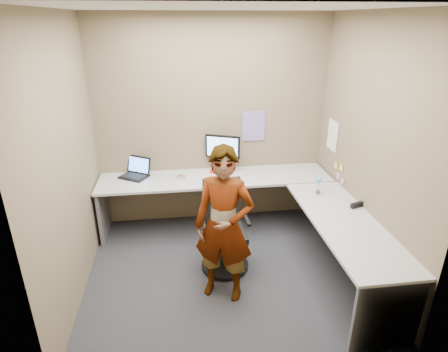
{
  "coord_description": "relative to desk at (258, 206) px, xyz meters",
  "views": [
    {
      "loc": [
        -0.47,
        -3.42,
        2.62
      ],
      "look_at": [
        0.02,
        0.25,
        1.05
      ],
      "focal_mm": 30.0,
      "sensor_mm": 36.0,
      "label": 1
    }
  ],
  "objects": [
    {
      "name": "origami",
      "position": [
        -0.29,
        0.52,
        0.17
      ],
      "size": [
        0.1,
        0.1,
        0.06
      ],
      "primitive_type": "cone",
      "color": "white",
      "rests_on": "desk"
    },
    {
      "name": "monitor",
      "position": [
        -0.31,
        0.78,
        0.46
      ],
      "size": [
        0.43,
        0.23,
        0.44
      ],
      "rotation": [
        0.0,
        0.0,
        -0.41
      ],
      "color": "black",
      "rests_on": "paper_ream"
    },
    {
      "name": "laptop",
      "position": [
        -1.44,
        0.77,
        0.2
      ],
      "size": [
        0.44,
        0.42,
        0.24
      ],
      "rotation": [
        0.0,
        0.0,
        -0.55
      ],
      "color": "black",
      "rests_on": "desk"
    },
    {
      "name": "sticky_note_a",
      "position": [
        1.05,
        0.16,
        0.36
      ],
      "size": [
        0.01,
        0.07,
        0.07
      ],
      "primitive_type": "cube",
      "color": "#F2E059",
      "rests_on": "wall_right"
    },
    {
      "name": "office_chair",
      "position": [
        -0.44,
        -0.26,
        -0.18
      ],
      "size": [
        0.53,
        0.53,
        1.0
      ],
      "rotation": [
        0.0,
        0.0,
        0.05
      ],
      "color": "black",
      "rests_on": "ground"
    },
    {
      "name": "calendar_purple",
      "position": [
        0.11,
        0.9,
        0.71
      ],
      "size": [
        0.3,
        0.01,
        0.4
      ],
      "primitive_type": "cube",
      "color": "#846BB7",
      "rests_on": "wall_back"
    },
    {
      "name": "sticky_note_c",
      "position": [
        1.05,
        0.09,
        0.21
      ],
      "size": [
        0.01,
        0.07,
        0.07
      ],
      "primitive_type": "cube",
      "color": "pink",
      "rests_on": "wall_right"
    },
    {
      "name": "wall_left",
      "position": [
        -1.94,
        -0.39,
        0.76
      ],
      "size": [
        0.0,
        2.7,
        2.7
      ],
      "primitive_type": "plane",
      "rotation": [
        1.57,
        0.0,
        1.57
      ],
      "color": "brown",
      "rests_on": "ground"
    },
    {
      "name": "trackball_mouse",
      "position": [
        -0.88,
        0.59,
        0.17
      ],
      "size": [
        0.12,
        0.08,
        0.07
      ],
      "color": "#B7B7BC",
      "rests_on": "desk"
    },
    {
      "name": "flower",
      "position": [
        0.7,
        -0.05,
        0.28
      ],
      "size": [
        0.07,
        0.07,
        0.22
      ],
      "color": "brown",
      "rests_on": "desk"
    },
    {
      "name": "ground",
      "position": [
        -0.44,
        -0.39,
        -0.59
      ],
      "size": [
        3.0,
        3.0,
        0.0
      ],
      "primitive_type": "plane",
      "color": "black",
      "rests_on": "ground"
    },
    {
      "name": "sticky_note_b",
      "position": [
        1.05,
        0.21,
        0.23
      ],
      "size": [
        0.01,
        0.07,
        0.07
      ],
      "primitive_type": "cube",
      "color": "pink",
      "rests_on": "wall_right"
    },
    {
      "name": "wall_right",
      "position": [
        1.06,
        -0.39,
        0.76
      ],
      "size": [
        0.0,
        2.7,
        2.7
      ],
      "primitive_type": "plane",
      "rotation": [
        1.57,
        0.0,
        -1.57
      ],
      "color": "brown",
      "rests_on": "ground"
    },
    {
      "name": "calendar_white",
      "position": [
        1.05,
        0.51,
        0.66
      ],
      "size": [
        0.01,
        0.28,
        0.38
      ],
      "primitive_type": "cube",
      "color": "white",
      "rests_on": "wall_right"
    },
    {
      "name": "ceiling",
      "position": [
        -0.44,
        -0.39,
        2.11
      ],
      "size": [
        3.0,
        3.0,
        0.0
      ],
      "primitive_type": "plane",
      "rotation": [
        3.14,
        0.0,
        0.0
      ],
      "color": "white",
      "rests_on": "wall_back"
    },
    {
      "name": "person",
      "position": [
        -0.5,
        -0.74,
        0.2
      ],
      "size": [
        0.68,
        0.57,
        1.58
      ],
      "primitive_type": "imported",
      "rotation": [
        0.0,
        0.0,
        -0.38
      ],
      "color": "#999399",
      "rests_on": "ground"
    },
    {
      "name": "paper_ream",
      "position": [
        -0.31,
        0.77,
        0.17
      ],
      "size": [
        0.35,
        0.31,
        0.06
      ],
      "primitive_type": "cube",
      "rotation": [
        0.0,
        0.0,
        -0.41
      ],
      "color": "red",
      "rests_on": "desk"
    },
    {
      "name": "sticky_note_d",
      "position": [
        1.05,
        0.31,
        0.33
      ],
      "size": [
        0.01,
        0.07,
        0.07
      ],
      "primitive_type": "cube",
      "color": "#F2E059",
      "rests_on": "wall_right"
    },
    {
      "name": "desk",
      "position": [
        0.0,
        0.0,
        0.0
      ],
      "size": [
        2.98,
        2.58,
        0.73
      ],
      "color": "#A5A5A5",
      "rests_on": "ground"
    },
    {
      "name": "stapler",
      "position": [
        0.99,
        -0.44,
        0.17
      ],
      "size": [
        0.16,
        0.08,
        0.05
      ],
      "primitive_type": "cube",
      "rotation": [
        0.0,
        0.0,
        0.3
      ],
      "color": "black",
      "rests_on": "desk"
    },
    {
      "name": "wall_back",
      "position": [
        -0.44,
        0.91,
        0.76
      ],
      "size": [
        3.0,
        0.0,
        3.0
      ],
      "primitive_type": "plane",
      "rotation": [
        1.57,
        0.0,
        0.0
      ],
      "color": "brown",
      "rests_on": "ground"
    }
  ]
}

